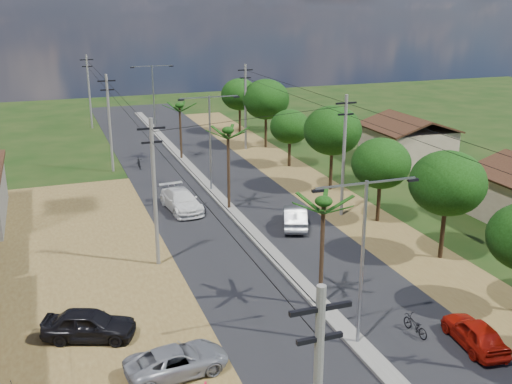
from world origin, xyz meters
TOP-DOWN VIEW (x-y plane):
  - ground at (0.00, 0.00)m, footprint 160.00×160.00m
  - road at (0.00, 15.00)m, footprint 12.00×110.00m
  - median at (0.00, 18.00)m, footprint 1.00×90.00m
  - dirt_lot_west at (-15.00, 8.00)m, footprint 18.00×46.00m
  - dirt_shoulder_east at (8.50, 15.00)m, footprint 5.00×90.00m
  - house_east_far at (21.00, 28.00)m, footprint 7.60×7.50m
  - tree_east_c at (9.70, 7.00)m, footprint 4.60×4.60m
  - tree_east_d at (9.40, 14.00)m, footprint 4.20×4.20m
  - tree_east_e at (9.60, 22.00)m, footprint 4.80×4.80m
  - tree_east_f at (9.20, 30.00)m, footprint 3.80×3.80m
  - tree_east_g at (9.80, 38.00)m, footprint 5.00×5.00m
  - tree_east_h at (9.50, 46.00)m, footprint 4.40×4.40m
  - palm_median_near at (0.00, 4.00)m, footprint 2.00×2.00m
  - palm_median_mid at (0.00, 20.00)m, footprint 2.00×2.00m
  - palm_median_far at (0.00, 36.00)m, footprint 2.00×2.00m
  - streetlight_near at (0.00, 0.00)m, footprint 5.10×0.18m
  - streetlight_mid at (0.00, 25.00)m, footprint 5.10×0.18m
  - streetlight_far at (0.00, 50.00)m, footprint 5.10×0.18m
  - utility_pole_w_b at (-7.00, 12.00)m, footprint 1.60×0.24m
  - utility_pole_w_c at (-7.00, 34.00)m, footprint 1.60×0.24m
  - utility_pole_w_d at (-7.00, 55.00)m, footprint 1.60×0.24m
  - utility_pole_e_b at (7.50, 16.00)m, footprint 1.60×0.24m
  - utility_pole_e_c at (7.50, 38.00)m, footprint 1.60×0.24m
  - car_red_near at (5.00, -1.95)m, footprint 2.03×4.07m
  - car_silver_mid at (3.29, 14.95)m, footprint 3.10×4.77m
  - car_white_far at (-3.47, 21.05)m, footprint 2.68×5.55m
  - car_parked_silver at (-8.38, 0.60)m, footprint 4.68×2.59m
  - car_parked_dark at (-11.66, 4.76)m, footprint 4.68×3.15m
  - moto_rider_east at (3.05, -0.11)m, footprint 0.74×1.77m
  - moto_rider_west_a at (-2.09, 20.23)m, footprint 0.80×1.59m
  - moto_rider_west_b at (-4.58, 33.95)m, footprint 0.54×1.77m

SIDE VIEW (x-z plane):
  - ground at x=0.00m, z-range 0.00..0.00m
  - dirt_shoulder_east at x=8.50m, z-range 0.00..0.03m
  - dirt_lot_west at x=-15.00m, z-range 0.00..0.04m
  - road at x=0.00m, z-range 0.00..0.04m
  - median at x=0.00m, z-range 0.00..0.18m
  - moto_rider_west_a at x=-2.09m, z-range 0.00..0.80m
  - moto_rider_east at x=3.05m, z-range 0.00..0.91m
  - moto_rider_west_b at x=-4.58m, z-range 0.00..1.06m
  - car_parked_silver at x=-8.38m, z-range 0.00..1.24m
  - car_red_near at x=5.00m, z-range 0.00..1.33m
  - car_parked_dark at x=-11.66m, z-range 0.00..1.48m
  - car_silver_mid at x=3.29m, z-range 0.00..1.48m
  - car_white_far at x=-3.47m, z-range 0.00..1.56m
  - house_east_far at x=21.00m, z-range 0.09..4.69m
  - tree_east_f at x=9.20m, z-range 1.13..6.64m
  - tree_east_d at x=9.40m, z-range 1.27..7.41m
  - tree_east_h at x=9.50m, z-range 1.38..7.90m
  - utility_pole_w_b at x=-7.00m, z-range 0.26..9.26m
  - utility_pole_w_c at x=-7.00m, z-range 0.26..9.26m
  - utility_pole_w_d at x=-7.00m, z-range 0.26..9.26m
  - utility_pole_e_b at x=7.50m, z-range 0.26..9.26m
  - utility_pole_e_c at x=7.50m, z-range 0.26..9.26m
  - streetlight_near at x=0.00m, z-range 0.79..8.79m
  - streetlight_mid at x=0.00m, z-range 0.79..8.79m
  - streetlight_far at x=0.00m, z-range 0.79..8.79m
  - tree_east_c at x=9.70m, z-range 1.45..8.28m
  - tree_east_e at x=9.60m, z-range 1.52..8.66m
  - tree_east_g at x=9.80m, z-range 1.55..8.93m
  - palm_median_far at x=0.00m, z-range 2.34..8.19m
  - palm_median_near at x=0.00m, z-range 2.46..8.61m
  - palm_median_mid at x=0.00m, z-range 2.62..9.17m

